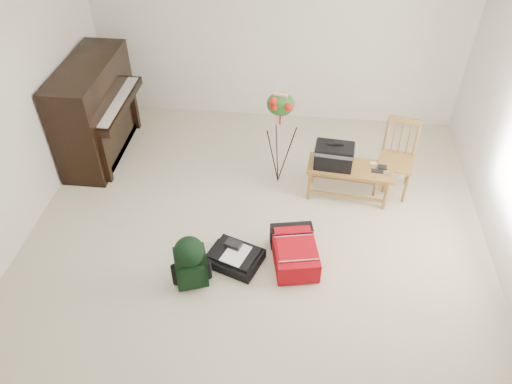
# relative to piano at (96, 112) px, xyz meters

# --- Properties ---
(floor) EXTENTS (5.00, 5.50, 0.01)m
(floor) POSITION_rel_piano_xyz_m (2.19, -1.60, -0.60)
(floor) COLOR beige
(floor) RESTS_ON ground
(ceiling) EXTENTS (5.00, 5.50, 0.01)m
(ceiling) POSITION_rel_piano_xyz_m (2.19, -1.60, 1.90)
(ceiling) COLOR white
(ceiling) RESTS_ON wall_back
(wall_back) EXTENTS (5.00, 0.04, 2.50)m
(wall_back) POSITION_rel_piano_xyz_m (2.19, 1.15, 0.65)
(wall_back) COLOR white
(wall_back) RESTS_ON floor
(piano) EXTENTS (0.71, 1.50, 1.25)m
(piano) POSITION_rel_piano_xyz_m (0.00, 0.00, 0.00)
(piano) COLOR black
(piano) RESTS_ON floor
(bench) EXTENTS (1.00, 0.48, 0.75)m
(bench) POSITION_rel_piano_xyz_m (3.05, -0.56, -0.07)
(bench) COLOR olive
(bench) RESTS_ON floor
(dining_chair) EXTENTS (0.47, 0.47, 0.92)m
(dining_chair) POSITION_rel_piano_xyz_m (3.72, -0.35, -0.15)
(dining_chair) COLOR olive
(dining_chair) RESTS_ON floor
(red_suitcase) EXTENTS (0.55, 0.72, 0.27)m
(red_suitcase) POSITION_rel_piano_xyz_m (2.62, -1.63, -0.45)
(red_suitcase) COLOR #B90713
(red_suitcase) RESTS_ON floor
(black_duffel) EXTENTS (0.62, 0.56, 0.21)m
(black_duffel) POSITION_rel_piano_xyz_m (2.01, -1.75, -0.52)
(black_duffel) COLOR black
(black_duffel) RESTS_ON floor
(green_backpack) EXTENTS (0.35, 0.32, 0.60)m
(green_backpack) POSITION_rel_piano_xyz_m (1.63, -2.06, -0.27)
(green_backpack) COLOR black
(green_backpack) RESTS_ON floor
(flower_stand) EXTENTS (0.47, 0.47, 1.27)m
(flower_stand) POSITION_rel_piano_xyz_m (2.35, -0.36, 0.02)
(flower_stand) COLOR black
(flower_stand) RESTS_ON floor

